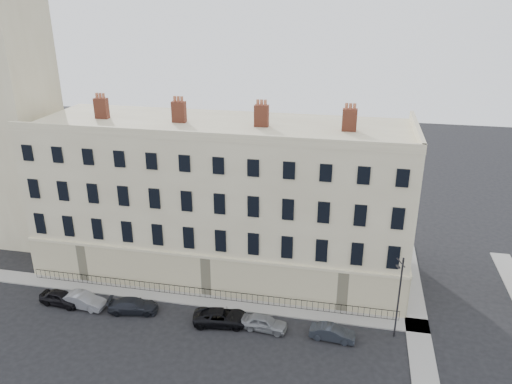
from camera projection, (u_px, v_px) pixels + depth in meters
ground at (256, 344)px, 40.51m from camera, size 160.00×160.00×0.00m
terrace at (222, 198)px, 49.73m from camera, size 36.22×12.22×17.00m
church_tower at (2, 74)px, 51.95m from camera, size 8.00×8.13×44.00m
pavement_terrace at (163, 295)px, 46.91m from camera, size 48.00×2.00×0.12m
pavement_east_return at (414, 306)px, 45.32m from camera, size 2.00×24.00×0.12m
railings at (205, 293)px, 46.34m from camera, size 35.00×0.04×0.96m
car_a at (61, 298)px, 45.43m from camera, size 4.10×1.99×1.35m
car_b at (83, 300)px, 45.03m from camera, size 4.28×1.87×1.37m
car_c at (133, 306)px, 44.36m from camera, size 4.67×2.53×1.28m
car_d at (221, 317)px, 42.73m from camera, size 5.07×2.89×1.33m
car_e at (264, 323)px, 42.01m from camera, size 4.02×1.89×1.33m
car_f at (332, 333)px, 40.84m from camera, size 3.81×1.58×1.23m
streetlamp at (399, 295)px, 39.81m from camera, size 0.70×1.52×7.38m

